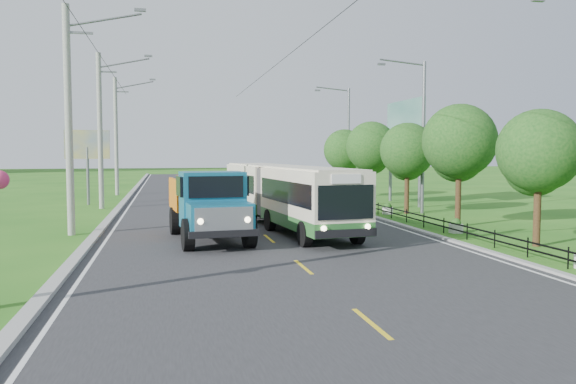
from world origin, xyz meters
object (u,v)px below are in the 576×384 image
object	(u,v)px
streetlight_mid	(421,131)
planter_near	(456,227)
tree_back	(344,152)
bus	(283,191)
tree_fifth	(371,149)
dump_truck	(208,201)
tree_second	(538,155)
pole_mid	(101,130)
tree_third	(459,145)
pole_near	(69,119)
billboard_left	(87,149)
planter_far	(345,199)
pole_far	(117,135)
tree_fourth	(407,153)
planter_mid	(388,209)
streetlight_far	(347,137)

from	to	relation	value
streetlight_mid	planter_near	distance (m)	9.46
tree_back	bus	bearing A→B (deg)	-117.47
tree_fifth	dump_truck	xyz separation A→B (m)	(-12.35, -13.90, -2.23)
tree_second	planter_near	world-z (taller)	tree_second
pole_mid	tree_third	world-z (taller)	pole_mid
pole_near	billboard_left	size ratio (longest dim) A/B	1.92
planter_near	billboard_left	distance (m)	25.78
pole_near	tree_second	size ratio (longest dim) A/B	1.89
tree_second	planter_far	world-z (taller)	tree_second
tree_second	dump_truck	world-z (taller)	tree_second
streetlight_mid	pole_mid	bearing A→B (deg)	159.68
tree_second	bus	world-z (taller)	tree_second
tree_second	dump_truck	distance (m)	13.15
pole_far	billboard_left	size ratio (longest dim) A/B	1.92
tree_fourth	streetlight_mid	distance (m)	1.54
tree_third	planter_far	xyz separation A→B (m)	(-1.26, 13.86, -3.70)
tree_second	planter_mid	bearing A→B (deg)	96.05
planter_near	planter_far	xyz separation A→B (m)	(0.00, 16.00, 0.00)
streetlight_mid	tree_fifth	bearing A→B (deg)	97.29
tree_third	streetlight_mid	size ratio (longest dim) A/B	0.66
streetlight_mid	billboard_left	bearing A→B (deg)	153.60
billboard_left	streetlight_far	bearing A→B (deg)	11.23
pole_far	planter_far	distance (m)	20.70
pole_mid	streetlight_far	distance (m)	20.16
tree_back	planter_mid	distance (m)	12.66
pole_near	streetlight_mid	distance (m)	19.56
pole_near	pole_far	size ratio (longest dim) A/B	1.00
tree_fourth	streetlight_mid	xyz separation A→B (m)	(0.79, -0.14, 1.32)
tree_second	streetlight_far	distance (m)	25.91
dump_truck	streetlight_mid	bearing A→B (deg)	25.46
streetlight_far	planter_mid	world-z (taller)	streetlight_far
tree_fourth	billboard_left	world-z (taller)	tree_fourth
tree_fifth	planter_mid	world-z (taller)	tree_fifth
bus	pole_near	bearing A→B (deg)	179.70
pole_near	tree_fourth	bearing A→B (deg)	15.84
billboard_left	bus	size ratio (longest dim) A/B	0.34
pole_far	tree_fourth	xyz separation A→B (m)	(18.12, -18.86, -1.51)
planter_mid	bus	world-z (taller)	bus
tree_fifth	planter_near	world-z (taller)	tree_fifth
pole_near	tree_back	world-z (taller)	pole_near
tree_fifth	bus	size ratio (longest dim) A/B	0.38
planter_near	dump_truck	distance (m)	11.18
tree_back	dump_truck	world-z (taller)	tree_back
streetlight_mid	streetlight_far	world-z (taller)	same
pole_mid	tree_fourth	distance (m)	19.43
pole_far	planter_mid	distance (m)	25.85
pole_near	planter_near	bearing A→B (deg)	-10.09
planter_near	bus	xyz separation A→B (m)	(-7.16, 3.94, 1.47)
planter_far	dump_truck	xyz separation A→B (m)	(-11.10, -15.76, 1.34)
pole_near	planter_mid	xyz separation A→B (m)	(16.86, 5.00, -4.81)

